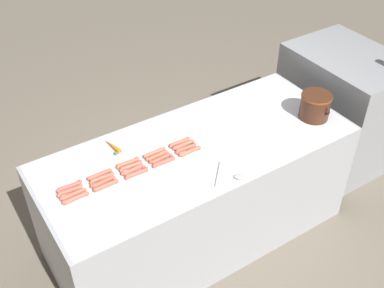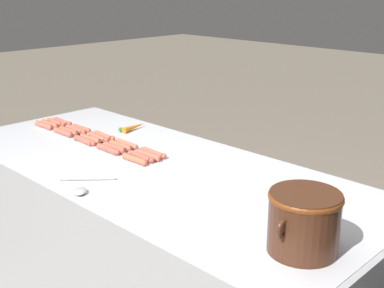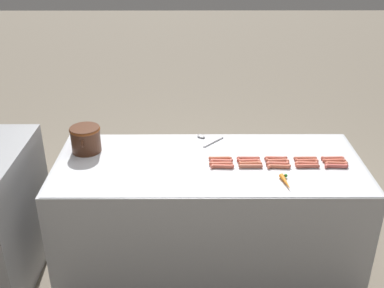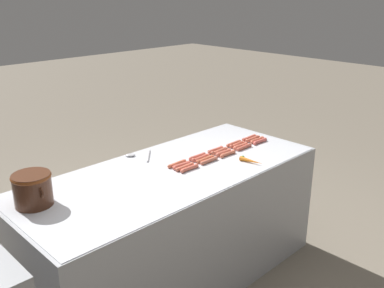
% 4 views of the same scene
% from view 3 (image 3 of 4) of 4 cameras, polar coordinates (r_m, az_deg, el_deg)
% --- Properties ---
extents(ground_plane, '(20.00, 20.00, 0.00)m').
position_cam_3_polar(ground_plane, '(3.65, 1.89, -14.00)').
color(ground_plane, '#756B5B').
extents(griddle_counter, '(0.89, 2.12, 0.85)m').
position_cam_3_polar(griddle_counter, '(3.38, 2.00, -8.54)').
color(griddle_counter, '#ADAFB5').
rests_on(griddle_counter, ground_plane).
extents(hot_dog_0, '(0.04, 0.16, 0.03)m').
position_cam_3_polar(hot_dog_0, '(3.23, 17.42, -2.62)').
color(hot_dog_0, '#CB5950').
rests_on(hot_dog_0, griddle_counter).
extents(hot_dog_1, '(0.03, 0.16, 0.03)m').
position_cam_3_polar(hot_dog_1, '(3.18, 14.10, -2.66)').
color(hot_dog_1, '#C65D4A').
rests_on(hot_dog_1, griddle_counter).
extents(hot_dog_2, '(0.04, 0.16, 0.03)m').
position_cam_3_polar(hot_dog_2, '(3.13, 10.71, -2.74)').
color(hot_dog_2, '#C7654A').
rests_on(hot_dog_2, griddle_counter).
extents(hot_dog_3, '(0.03, 0.16, 0.03)m').
position_cam_3_polar(hot_dog_3, '(3.10, 7.27, -2.74)').
color(hot_dog_3, '#BF6850').
rests_on(hot_dog_3, griddle_counter).
extents(hot_dog_4, '(0.03, 0.16, 0.03)m').
position_cam_3_polar(hot_dog_4, '(3.08, 3.76, -2.78)').
color(hot_dog_4, '#CC604C').
rests_on(hot_dog_4, griddle_counter).
extents(hot_dog_5, '(0.04, 0.16, 0.03)m').
position_cam_3_polar(hot_dog_5, '(3.26, 17.41, -2.32)').
color(hot_dog_5, '#C26149').
rests_on(hot_dog_5, griddle_counter).
extents(hot_dog_6, '(0.03, 0.16, 0.03)m').
position_cam_3_polar(hot_dog_6, '(3.21, 13.97, -2.35)').
color(hot_dog_6, '#C7624C').
rests_on(hot_dog_6, griddle_counter).
extents(hot_dog_7, '(0.04, 0.16, 0.03)m').
position_cam_3_polar(hot_dog_7, '(3.16, 10.54, -2.40)').
color(hot_dog_7, '#C96451').
rests_on(hot_dog_7, griddle_counter).
extents(hot_dog_8, '(0.03, 0.16, 0.03)m').
position_cam_3_polar(hot_dog_8, '(3.13, 7.20, -2.41)').
color(hot_dog_8, '#C76647').
rests_on(hot_dog_8, griddle_counter).
extents(hot_dog_9, '(0.03, 0.16, 0.03)m').
position_cam_3_polar(hot_dog_9, '(3.11, 3.59, -2.45)').
color(hot_dog_9, '#CB664E').
rests_on(hot_dog_9, griddle_counter).
extents(hot_dog_10, '(0.03, 0.16, 0.03)m').
position_cam_3_polar(hot_dog_10, '(3.29, 17.16, -1.99)').
color(hot_dog_10, '#C7614B').
rests_on(hot_dog_10, griddle_counter).
extents(hot_dog_11, '(0.04, 0.16, 0.03)m').
position_cam_3_polar(hot_dog_11, '(3.24, 13.98, -2.03)').
color(hot_dog_11, '#C35E48').
rests_on(hot_dog_11, griddle_counter).
extents(hot_dog_12, '(0.04, 0.16, 0.03)m').
position_cam_3_polar(hot_dog_12, '(3.20, 10.50, -2.06)').
color(hot_dog_12, '#C4654E').
rests_on(hot_dog_12, griddle_counter).
extents(hot_dog_13, '(0.04, 0.16, 0.03)m').
position_cam_3_polar(hot_dog_13, '(3.17, 7.02, -2.09)').
color(hot_dog_13, '#CA5D4C').
rests_on(hot_dog_13, griddle_counter).
extents(hot_dog_14, '(0.04, 0.16, 0.03)m').
position_cam_3_polar(hot_dog_14, '(3.15, 3.64, -2.12)').
color(hot_dog_14, '#C25B4C').
rests_on(hot_dog_14, griddle_counter).
extents(hot_dog_15, '(0.03, 0.16, 0.03)m').
position_cam_3_polar(hot_dog_15, '(3.32, 16.99, -1.69)').
color(hot_dog_15, '#C96250').
rests_on(hot_dog_15, griddle_counter).
extents(hot_dog_16, '(0.03, 0.16, 0.03)m').
position_cam_3_polar(hot_dog_16, '(3.27, 13.82, -1.73)').
color(hot_dog_16, '#BF5D47').
rests_on(hot_dog_16, griddle_counter).
extents(hot_dog_17, '(0.03, 0.16, 0.03)m').
position_cam_3_polar(hot_dog_17, '(3.23, 10.32, -1.73)').
color(hot_dog_17, '#C35C4A').
rests_on(hot_dog_17, griddle_counter).
extents(hot_dog_18, '(0.03, 0.16, 0.03)m').
position_cam_3_polar(hot_dog_18, '(3.20, 6.96, -1.76)').
color(hot_dog_18, '#C05A4A').
rests_on(hot_dog_18, griddle_counter).
extents(hot_dog_19, '(0.03, 0.16, 0.03)m').
position_cam_3_polar(hot_dog_19, '(3.18, 3.50, -1.77)').
color(hot_dog_19, '#CE6648').
rests_on(hot_dog_19, griddle_counter).
extents(bean_pot, '(0.27, 0.22, 0.18)m').
position_cam_3_polar(bean_pot, '(3.34, -13.01, 0.72)').
color(bean_pot, '#472616').
rests_on(bean_pot, griddle_counter).
extents(serving_spoon, '(0.22, 0.21, 0.02)m').
position_cam_3_polar(serving_spoon, '(3.47, 1.65, 0.74)').
color(serving_spoon, '#B7B7BC').
rests_on(serving_spoon, griddle_counter).
extents(carrot, '(0.18, 0.06, 0.03)m').
position_cam_3_polar(carrot, '(2.96, 11.53, -4.61)').
color(carrot, orange).
rests_on(carrot, griddle_counter).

